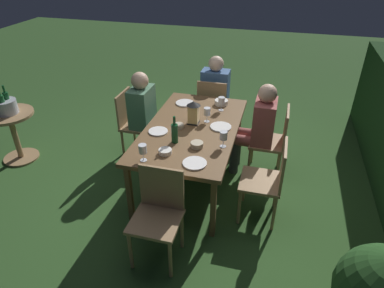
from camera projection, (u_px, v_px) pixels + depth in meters
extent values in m
plane|color=#2D5123|center=(192.00, 180.00, 4.12)|extent=(16.00, 16.00, 0.00)
cube|color=brown|center=(192.00, 129.00, 3.75)|extent=(1.75, 0.99, 0.04)
cube|color=brown|center=(178.00, 121.00, 4.70)|extent=(0.05, 0.05, 0.68)
cube|color=brown|center=(130.00, 193.00, 3.37)|extent=(0.05, 0.05, 0.68)
cube|color=brown|center=(239.00, 129.00, 4.51)|extent=(0.05, 0.05, 0.68)
cube|color=brown|center=(213.00, 209.00, 3.18)|extent=(0.05, 0.05, 0.68)
cube|color=#9E7A51|center=(261.00, 181.00, 3.39)|extent=(0.42, 0.40, 0.03)
cube|color=#9E7A51|center=(283.00, 165.00, 3.23)|extent=(0.40, 0.03, 0.42)
cylinder|color=#9E7A51|center=(239.00, 207.00, 3.39)|extent=(0.03, 0.03, 0.42)
cylinder|color=#9E7A51|center=(244.00, 185.00, 3.69)|extent=(0.03, 0.03, 0.42)
cylinder|color=#9E7A51|center=(274.00, 213.00, 3.32)|extent=(0.03, 0.03, 0.42)
cylinder|color=#9E7A51|center=(276.00, 191.00, 3.61)|extent=(0.03, 0.03, 0.42)
cube|color=#9E7A51|center=(267.00, 142.00, 4.04)|extent=(0.42, 0.40, 0.03)
cube|color=#9E7A51|center=(286.00, 127.00, 3.88)|extent=(0.40, 0.03, 0.42)
cylinder|color=#9E7A51|center=(249.00, 164.00, 4.04)|extent=(0.03, 0.03, 0.42)
cylinder|color=#9E7A51|center=(252.00, 148.00, 4.34)|extent=(0.03, 0.03, 0.42)
cylinder|color=#9E7A51|center=(278.00, 168.00, 3.97)|extent=(0.03, 0.03, 0.42)
cylinder|color=#9E7A51|center=(280.00, 152.00, 4.26)|extent=(0.03, 0.03, 0.42)
cube|color=#9E4C47|center=(264.00, 121.00, 3.91)|extent=(0.38, 0.24, 0.50)
sphere|color=#D1A889|center=(268.00, 94.00, 3.73)|extent=(0.21, 0.21, 0.21)
cylinder|color=#9E4C47|center=(249.00, 141.00, 3.99)|extent=(0.13, 0.36, 0.13)
cylinder|color=#9E4C47|center=(251.00, 134.00, 4.14)|extent=(0.13, 0.36, 0.13)
cylinder|color=#333338|center=(234.00, 156.00, 4.15)|extent=(0.11, 0.11, 0.45)
cylinder|color=#333338|center=(237.00, 149.00, 4.30)|extent=(0.11, 0.11, 0.45)
cube|color=#9E7A51|center=(214.00, 107.00, 4.88)|extent=(0.40, 0.42, 0.03)
cube|color=#9E7A51|center=(211.00, 97.00, 4.61)|extent=(0.03, 0.40, 0.42)
cylinder|color=#9E7A51|center=(204.00, 114.00, 5.18)|extent=(0.03, 0.03, 0.42)
cylinder|color=#9E7A51|center=(227.00, 117.00, 5.10)|extent=(0.03, 0.03, 0.42)
cylinder|color=#9E7A51|center=(198.00, 124.00, 4.89)|extent=(0.03, 0.03, 0.42)
cylinder|color=#9E7A51|center=(223.00, 127.00, 4.81)|extent=(0.03, 0.03, 0.42)
cube|color=#426699|center=(215.00, 88.00, 4.79)|extent=(0.24, 0.38, 0.50)
sphere|color=beige|center=(216.00, 64.00, 4.61)|extent=(0.21, 0.21, 0.21)
cylinder|color=#426699|center=(211.00, 99.00, 5.05)|extent=(0.36, 0.13, 0.13)
cylinder|color=#426699|center=(223.00, 100.00, 5.01)|extent=(0.36, 0.13, 0.13)
cylinder|color=#333338|center=(212.00, 109.00, 5.30)|extent=(0.11, 0.11, 0.45)
cylinder|color=#333338|center=(224.00, 110.00, 5.26)|extent=(0.11, 0.11, 0.45)
cube|color=#9E7A51|center=(139.00, 125.00, 4.40)|extent=(0.42, 0.40, 0.03)
cube|color=#9E7A51|center=(124.00, 108.00, 4.32)|extent=(0.40, 0.02, 0.42)
cylinder|color=#9E7A51|center=(157.00, 135.00, 4.63)|extent=(0.03, 0.03, 0.42)
cylinder|color=#9E7A51|center=(148.00, 149.00, 4.33)|extent=(0.03, 0.03, 0.42)
cylinder|color=#9E7A51|center=(134.00, 132.00, 4.70)|extent=(0.03, 0.03, 0.42)
cylinder|color=#9E7A51|center=(123.00, 145.00, 4.40)|extent=(0.03, 0.03, 0.42)
cube|color=#4C7A5B|center=(142.00, 107.00, 4.25)|extent=(0.38, 0.24, 0.50)
sphere|color=#D1A889|center=(140.00, 81.00, 4.07)|extent=(0.21, 0.21, 0.21)
cylinder|color=#4C7A5B|center=(156.00, 122.00, 4.41)|extent=(0.13, 0.36, 0.13)
cylinder|color=#4C7A5B|center=(151.00, 128.00, 4.26)|extent=(0.13, 0.36, 0.13)
cylinder|color=#333338|center=(168.00, 139.00, 4.50)|extent=(0.11, 0.11, 0.45)
cylinder|color=#333338|center=(164.00, 146.00, 4.35)|extent=(0.11, 0.11, 0.45)
cube|color=#9E7A51|center=(156.00, 222.00, 2.91)|extent=(0.40, 0.42, 0.03)
cube|color=#9E7A51|center=(162.00, 187.00, 2.95)|extent=(0.03, 0.40, 0.42)
cylinder|color=#9E7A51|center=(170.00, 259.00, 2.84)|extent=(0.03, 0.03, 0.42)
cylinder|color=#9E7A51|center=(130.00, 251.00, 2.92)|extent=(0.03, 0.03, 0.42)
cylinder|color=#9E7A51|center=(182.00, 230.00, 3.12)|extent=(0.03, 0.03, 0.42)
cylinder|color=#9E7A51|center=(145.00, 223.00, 3.20)|extent=(0.03, 0.03, 0.42)
cube|color=black|center=(194.00, 122.00, 3.82)|extent=(0.12, 0.12, 0.01)
cube|color=#F9D17A|center=(194.00, 114.00, 3.76)|extent=(0.11, 0.11, 0.20)
cone|color=black|center=(194.00, 103.00, 3.70)|extent=(0.15, 0.15, 0.05)
cylinder|color=#144723|center=(175.00, 134.00, 3.41)|extent=(0.07, 0.07, 0.20)
cylinder|color=#144723|center=(174.00, 121.00, 3.34)|extent=(0.03, 0.03, 0.09)
cylinder|color=silver|center=(223.00, 146.00, 3.39)|extent=(0.06, 0.06, 0.00)
cylinder|color=silver|center=(223.00, 143.00, 3.37)|extent=(0.01, 0.01, 0.08)
cylinder|color=silver|center=(224.00, 135.00, 3.33)|extent=(0.08, 0.08, 0.08)
cylinder|color=maroon|center=(223.00, 138.00, 3.34)|extent=(0.07, 0.07, 0.03)
cylinder|color=silver|center=(207.00, 121.00, 3.85)|extent=(0.06, 0.06, 0.00)
cylinder|color=silver|center=(207.00, 118.00, 3.83)|extent=(0.01, 0.01, 0.08)
cylinder|color=silver|center=(207.00, 111.00, 3.79)|extent=(0.08, 0.08, 0.08)
cylinder|color=maroon|center=(207.00, 113.00, 3.80)|extent=(0.07, 0.07, 0.03)
cylinder|color=silver|center=(221.00, 110.00, 4.10)|extent=(0.06, 0.06, 0.00)
cylinder|color=silver|center=(221.00, 107.00, 4.08)|extent=(0.01, 0.01, 0.08)
cylinder|color=silver|center=(221.00, 101.00, 4.04)|extent=(0.08, 0.08, 0.08)
cylinder|color=maroon|center=(221.00, 102.00, 4.05)|extent=(0.07, 0.07, 0.03)
cylinder|color=silver|center=(144.00, 160.00, 3.18)|extent=(0.06, 0.06, 0.00)
cylinder|color=silver|center=(143.00, 156.00, 3.16)|extent=(0.01, 0.01, 0.08)
cylinder|color=silver|center=(143.00, 149.00, 3.12)|extent=(0.08, 0.08, 0.08)
cylinder|color=maroon|center=(143.00, 151.00, 3.13)|extent=(0.07, 0.07, 0.03)
cylinder|color=white|center=(158.00, 131.00, 3.64)|extent=(0.21, 0.21, 0.01)
cylinder|color=white|center=(195.00, 163.00, 3.13)|extent=(0.23, 0.23, 0.01)
cylinder|color=white|center=(185.00, 103.00, 4.26)|extent=(0.23, 0.23, 0.01)
cylinder|color=white|center=(221.00, 127.00, 3.73)|extent=(0.23, 0.23, 0.01)
cylinder|color=#BCAD8E|center=(197.00, 145.00, 3.37)|extent=(0.13, 0.13, 0.05)
cylinder|color=#424C1E|center=(197.00, 144.00, 3.37)|extent=(0.11, 0.11, 0.02)
cylinder|color=#BCAD8E|center=(179.00, 126.00, 3.72)|extent=(0.12, 0.12, 0.04)
cylinder|color=tan|center=(179.00, 125.00, 3.71)|extent=(0.10, 0.10, 0.01)
cylinder|color=silver|center=(165.00, 151.00, 3.27)|extent=(0.13, 0.13, 0.04)
cylinder|color=#477533|center=(165.00, 151.00, 3.27)|extent=(0.11, 0.11, 0.01)
cylinder|color=silver|center=(221.00, 102.00, 4.23)|extent=(0.16, 0.16, 0.06)
cylinder|color=beige|center=(221.00, 101.00, 4.22)|extent=(0.14, 0.14, 0.02)
cylinder|color=#9E7A51|center=(8.00, 114.00, 4.20)|extent=(0.59, 0.59, 0.03)
cylinder|color=#9E7A51|center=(16.00, 138.00, 4.37)|extent=(0.07, 0.07, 0.63)
cylinder|color=#9E7A51|center=(22.00, 157.00, 4.52)|extent=(0.44, 0.44, 0.02)
cylinder|color=#B2B7BF|center=(6.00, 107.00, 4.14)|extent=(0.26, 0.26, 0.17)
cylinder|color=white|center=(5.00, 104.00, 4.12)|extent=(0.23, 0.23, 0.04)
cylinder|color=#195128|center=(7.00, 99.00, 4.13)|extent=(0.07, 0.07, 0.16)
cylinder|color=#195128|center=(4.00, 89.00, 4.07)|extent=(0.03, 0.03, 0.09)
cylinder|color=#1E5B2D|center=(2.00, 102.00, 4.06)|extent=(0.07, 0.07, 0.16)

